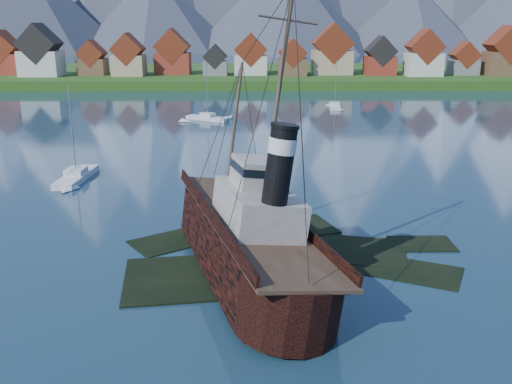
{
  "coord_description": "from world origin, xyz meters",
  "views": [
    {
      "loc": [
        -1.25,
        -46.05,
        20.63
      ],
      "look_at": [
        -0.97,
        6.0,
        5.0
      ],
      "focal_mm": 40.0,
      "sensor_mm": 36.0,
      "label": 1
    }
  ],
  "objects_px": {
    "sailboat_a": "(77,178)",
    "sailboat_e": "(335,107)",
    "sailboat_c": "(208,119)",
    "tugboat_wreck": "(244,231)"
  },
  "relations": [
    {
      "from": "sailboat_a",
      "to": "sailboat_e",
      "type": "xyz_separation_m",
      "value": [
        44.29,
        66.78,
        -0.03
      ]
    },
    {
      "from": "sailboat_a",
      "to": "sailboat_c",
      "type": "xyz_separation_m",
      "value": [
        14.11,
        48.58,
        -0.0
      ]
    },
    {
      "from": "sailboat_a",
      "to": "sailboat_c",
      "type": "bearing_deg",
      "value": 77.28
    },
    {
      "from": "sailboat_a",
      "to": "sailboat_e",
      "type": "distance_m",
      "value": 80.13
    },
    {
      "from": "sailboat_e",
      "to": "sailboat_a",
      "type": "bearing_deg",
      "value": -117.85
    },
    {
      "from": "tugboat_wreck",
      "to": "sailboat_e",
      "type": "xyz_separation_m",
      "value": [
        21.15,
        95.01,
        -2.85
      ]
    },
    {
      "from": "tugboat_wreck",
      "to": "sailboat_c",
      "type": "height_order",
      "value": "tugboat_wreck"
    },
    {
      "from": "sailboat_c",
      "to": "sailboat_a",
      "type": "bearing_deg",
      "value": -166.02
    },
    {
      "from": "sailboat_c",
      "to": "sailboat_e",
      "type": "relative_size",
      "value": 1.09
    },
    {
      "from": "sailboat_a",
      "to": "sailboat_e",
      "type": "height_order",
      "value": "sailboat_a"
    }
  ]
}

